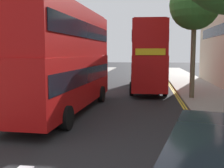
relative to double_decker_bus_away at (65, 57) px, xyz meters
The scene contains 7 objects.
sidewalk_right 9.79m from the double_decker_bus_away, 19.70° to the left, with size 4.00×80.00×0.14m, color #9E9991.
sidewalk_left 6.04m from the double_decker_bus_away, 143.28° to the left, with size 4.00×80.00×0.14m, color #9E9991.
kerb_line_outer 7.43m from the double_decker_bus_away, ahead, with size 0.10×56.00×0.01m, color yellow.
kerb_line_inner 7.28m from the double_decker_bus_away, ahead, with size 0.10×56.00×0.01m, color yellow.
double_decker_bus_away is the anchor object (origin of this frame).
double_decker_bus_oncoming 10.57m from the double_decker_bus_away, 65.97° to the left, with size 3.17×10.91×5.64m.
street_tree_mid 9.60m from the double_decker_bus_away, 34.08° to the left, with size 3.36×3.36×7.96m.
Camera 1 is at (2.14, -1.45, 3.25)m, focal length 43.96 mm.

